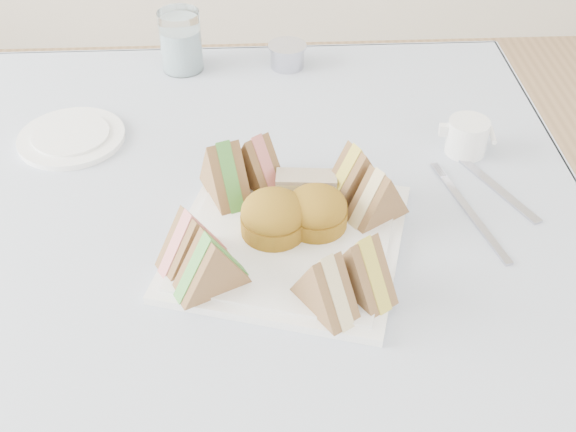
{
  "coord_description": "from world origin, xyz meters",
  "views": [
    {
      "loc": [
        0.04,
        -0.77,
        1.4
      ],
      "look_at": [
        0.07,
        -0.06,
        0.8
      ],
      "focal_mm": 45.0,
      "sensor_mm": 36.0,
      "label": 1
    }
  ],
  "objects_px": {
    "water_glass": "(181,41)",
    "creamer_jug": "(467,137)",
    "table": "(245,382)",
    "serving_plate": "(288,241)"
  },
  "relations": [
    {
      "from": "water_glass",
      "to": "creamer_jug",
      "type": "distance_m",
      "value": 0.54
    },
    {
      "from": "serving_plate",
      "to": "water_glass",
      "type": "height_order",
      "value": "water_glass"
    },
    {
      "from": "table",
      "to": "water_glass",
      "type": "xyz_separation_m",
      "value": [
        -0.1,
        0.43,
        0.43
      ]
    },
    {
      "from": "water_glass",
      "to": "creamer_jug",
      "type": "relative_size",
      "value": 1.74
    },
    {
      "from": "creamer_jug",
      "to": "water_glass",
      "type": "bearing_deg",
      "value": 154.09
    },
    {
      "from": "serving_plate",
      "to": "water_glass",
      "type": "relative_size",
      "value": 2.67
    },
    {
      "from": "serving_plate",
      "to": "creamer_jug",
      "type": "bearing_deg",
      "value": 51.18
    },
    {
      "from": "table",
      "to": "serving_plate",
      "type": "relative_size",
      "value": 3.06
    },
    {
      "from": "creamer_jug",
      "to": "table",
      "type": "bearing_deg",
      "value": -151.94
    },
    {
      "from": "serving_plate",
      "to": "creamer_jug",
      "type": "relative_size",
      "value": 4.65
    }
  ]
}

